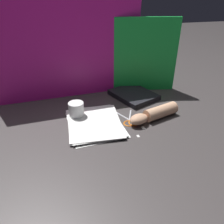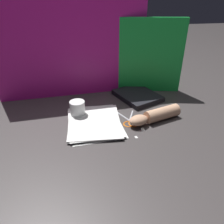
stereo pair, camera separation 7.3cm
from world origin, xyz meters
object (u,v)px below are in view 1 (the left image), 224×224
at_px(book_closed, 133,95).
at_px(mug, 76,110).
at_px(paper_stack, 95,123).
at_px(scissors, 130,120).
at_px(hand_forearm, 155,114).

relative_size(book_closed, mug, 3.74).
xyz_separation_m(paper_stack, book_closed, (0.29, 0.25, 0.01)).
xyz_separation_m(paper_stack, mug, (-0.08, 0.09, 0.04)).
xyz_separation_m(scissors, hand_forearm, (0.13, -0.01, 0.03)).
bearing_deg(book_closed, hand_forearm, -86.10).
xyz_separation_m(book_closed, hand_forearm, (0.02, -0.27, 0.02)).
bearing_deg(mug, hand_forearm, -16.50).
relative_size(book_closed, scissors, 1.98).
relative_size(book_closed, hand_forearm, 1.10).
bearing_deg(paper_stack, scissors, -5.10).
xyz_separation_m(hand_forearm, mug, (-0.39, 0.11, 0.01)).
height_order(scissors, mug, mug).
bearing_deg(hand_forearm, scissors, 174.62).
bearing_deg(paper_stack, mug, 132.06).
distance_m(book_closed, scissors, 0.28).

